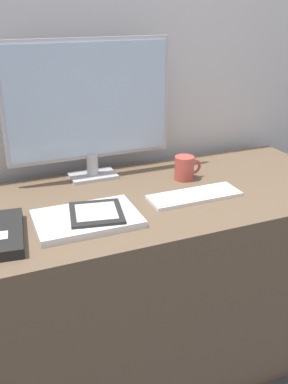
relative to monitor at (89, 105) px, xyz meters
The scene contains 7 objects.
wall_back 0.27m from the monitor, 61.12° to the left, with size 3.60×0.05×2.40m.
desk 0.69m from the monitor, 70.99° to the right, with size 1.57×0.62×0.72m.
monitor is the anchor object (origin of this frame).
keyboard 0.50m from the monitor, 49.42° to the right, with size 0.32×0.11×0.01m.
laptop 0.45m from the monitor, 108.84° to the right, with size 0.31×0.21×0.02m.
ereader 0.44m from the monitor, 104.32° to the right, with size 0.19×0.19×0.01m.
coffee_mug 0.42m from the monitor, 25.96° to the right, with size 0.11×0.07×0.09m.
Camera 1 is at (-0.48, -1.06, 1.34)m, focal length 40.00 mm.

